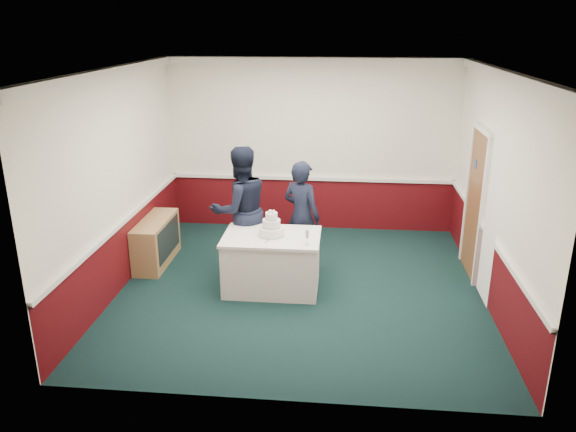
# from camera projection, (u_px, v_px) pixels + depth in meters

# --- Properties ---
(ground) EXTENTS (5.00, 5.00, 0.00)m
(ground) POSITION_uv_depth(u_px,v_px,m) (300.00, 288.00, 7.90)
(ground) COLOR #112B28
(ground) RESTS_ON ground
(room_shell) EXTENTS (5.00, 5.00, 3.00)m
(room_shell) POSITION_uv_depth(u_px,v_px,m) (310.00, 141.00, 7.82)
(room_shell) COLOR white
(room_shell) RESTS_ON ground
(sideboard) EXTENTS (0.41, 1.20, 0.70)m
(sideboard) POSITION_uv_depth(u_px,v_px,m) (156.00, 241.00, 8.62)
(sideboard) COLOR #AD8054
(sideboard) RESTS_ON ground
(cake_table) EXTENTS (1.32, 0.92, 0.79)m
(cake_table) POSITION_uv_depth(u_px,v_px,m) (272.00, 262.00, 7.77)
(cake_table) COLOR white
(cake_table) RESTS_ON ground
(wedding_cake) EXTENTS (0.35, 0.35, 0.36)m
(wedding_cake) POSITION_uv_depth(u_px,v_px,m) (272.00, 228.00, 7.61)
(wedding_cake) COLOR white
(wedding_cake) RESTS_ON cake_table
(cake_knife) EXTENTS (0.07, 0.22, 0.00)m
(cake_knife) POSITION_uv_depth(u_px,v_px,m) (267.00, 241.00, 7.46)
(cake_knife) COLOR silver
(cake_knife) RESTS_ON cake_table
(champagne_flute) EXTENTS (0.05, 0.05, 0.21)m
(champagne_flute) POSITION_uv_depth(u_px,v_px,m) (307.00, 235.00, 7.29)
(champagne_flute) COLOR silver
(champagne_flute) RESTS_ON cake_table
(person_man) EXTENTS (1.16, 1.09, 1.89)m
(person_man) POSITION_uv_depth(u_px,v_px,m) (240.00, 210.00, 8.21)
(person_man) COLOR black
(person_man) RESTS_ON ground
(person_woman) EXTENTS (0.73, 0.65, 1.67)m
(person_woman) POSITION_uv_depth(u_px,v_px,m) (302.00, 216.00, 8.27)
(person_woman) COLOR black
(person_woman) RESTS_ON ground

